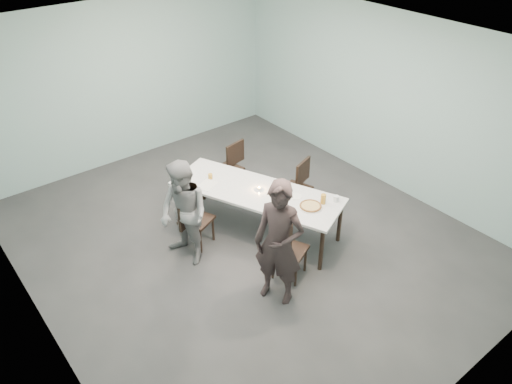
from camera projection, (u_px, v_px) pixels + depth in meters
ground at (245, 239)px, 7.70m from camera, size 7.00×7.00×0.00m
room_shell at (243, 119)px, 6.59m from camera, size 6.02×7.02×3.01m
table at (256, 194)px, 7.49m from camera, size 1.86×2.74×0.75m
chair_near_left at (288, 250)px, 6.70m from camera, size 0.65×0.56×0.87m
chair_far_left at (193, 219)px, 7.28m from camera, size 0.65×0.55×0.87m
chair_near_right at (299, 184)px, 8.09m from camera, size 0.65×0.53×0.87m
chair_far_right at (231, 164)px, 8.63m from camera, size 0.64×0.49×0.87m
diner_near at (279, 244)px, 6.20m from camera, size 0.67×0.77×1.77m
diner_far at (184, 214)px, 6.89m from camera, size 0.70×0.84×1.59m
pizza at (311, 206)px, 7.09m from camera, size 0.34×0.34×0.04m
side_plate at (296, 196)px, 7.32m from camera, size 0.18×0.18×0.01m
beer_glass at (323, 199)px, 7.14m from camera, size 0.08×0.08×0.15m
water_tumbler at (336, 199)px, 7.20m from camera, size 0.08×0.08×0.09m
tealight at (259, 189)px, 7.47m from camera, size 0.06×0.06×0.05m
amber_tumbler at (210, 176)px, 7.73m from camera, size 0.07×0.07×0.08m
menu at (207, 185)px, 7.59m from camera, size 0.36×0.32×0.01m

